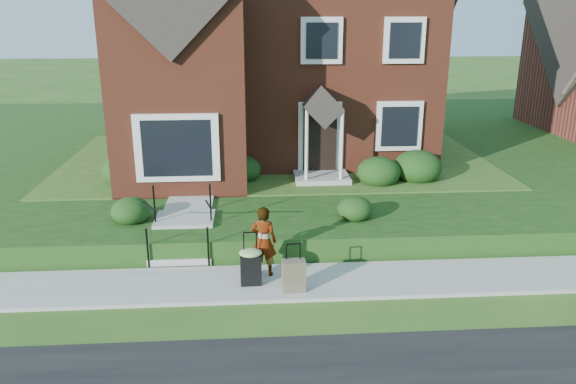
{
  "coord_description": "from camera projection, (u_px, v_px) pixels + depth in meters",
  "views": [
    {
      "loc": [
        -0.88,
        -10.48,
        5.4
      ],
      "look_at": [
        -0.03,
        2.0,
        1.36
      ],
      "focal_mm": 35.0,
      "sensor_mm": 36.0,
      "label": 1
    }
  ],
  "objects": [
    {
      "name": "sidewalk",
      "position": [
        296.0,
        282.0,
        11.65
      ],
      "size": [
        60.0,
        1.6,
        0.08
      ],
      "primitive_type": "cube",
      "color": "#9E9B93",
      "rests_on": "ground"
    },
    {
      "name": "suitcase_olive",
      "position": [
        294.0,
        276.0,
        11.11
      ],
      "size": [
        0.47,
        0.28,
        0.99
      ],
      "rotation": [
        0.0,
        0.0,
        0.06
      ],
      "color": "brown",
      "rests_on": "sidewalk"
    },
    {
      "name": "suitcase_black",
      "position": [
        251.0,
        265.0,
        11.35
      ],
      "size": [
        0.48,
        0.4,
        1.12
      ],
      "rotation": [
        0.0,
        0.0,
        0.05
      ],
      "color": "black",
      "rests_on": "sidewalk"
    },
    {
      "name": "ground",
      "position": [
        296.0,
        284.0,
        11.66
      ],
      "size": [
        120.0,
        120.0,
        0.0
      ],
      "primitive_type": "plane",
      "color": "#2D5119",
      "rests_on": "ground"
    },
    {
      "name": "terrace",
      "position": [
        374.0,
        146.0,
        22.18
      ],
      "size": [
        44.0,
        20.0,
        0.6
      ],
      "primitive_type": "cube",
      "color": "#173A10",
      "rests_on": "ground"
    },
    {
      "name": "main_house",
      "position": [
        268.0,
        15.0,
        19.15
      ],
      "size": [
        10.4,
        10.2,
        9.4
      ],
      "color": "brown",
      "rests_on": "terrace"
    },
    {
      "name": "woman",
      "position": [
        264.0,
        241.0,
        11.68
      ],
      "size": [
        0.63,
        0.5,
        1.51
      ],
      "primitive_type": "imported",
      "rotation": [
        0.0,
        0.0,
        2.87
      ],
      "color": "#999999",
      "rests_on": "sidewalk"
    },
    {
      "name": "foundation_shrubs",
      "position": [
        277.0,
        170.0,
        16.03
      ],
      "size": [
        9.93,
        4.47,
        1.06
      ],
      "color": "black",
      "rests_on": "terrace"
    },
    {
      "name": "front_steps",
      "position": [
        183.0,
        232.0,
        13.11
      ],
      "size": [
        1.4,
        2.02,
        1.5
      ],
      "color": "#9E9B93",
      "rests_on": "ground"
    },
    {
      "name": "walkway",
      "position": [
        195.0,
        186.0,
        16.05
      ],
      "size": [
        1.2,
        6.0,
        0.06
      ],
      "primitive_type": "cube",
      "color": "#9E9B93",
      "rests_on": "terrace"
    }
  ]
}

